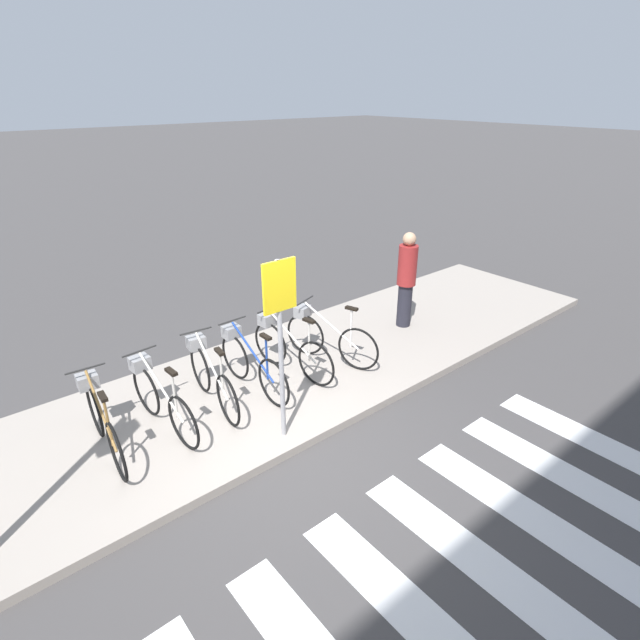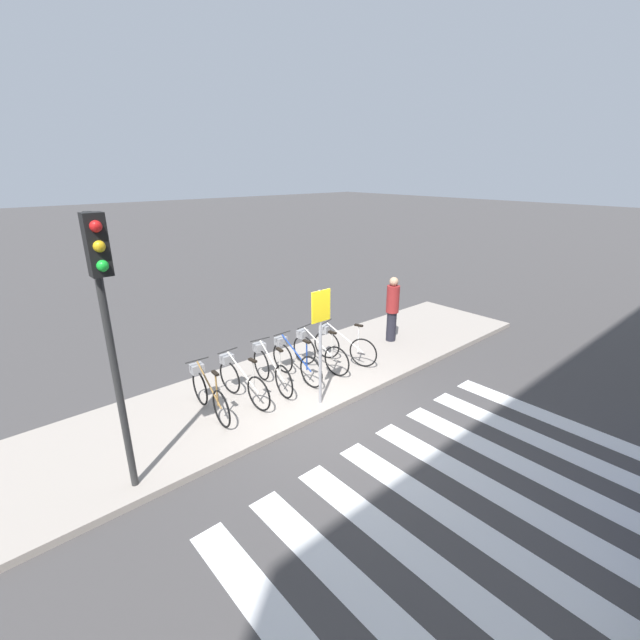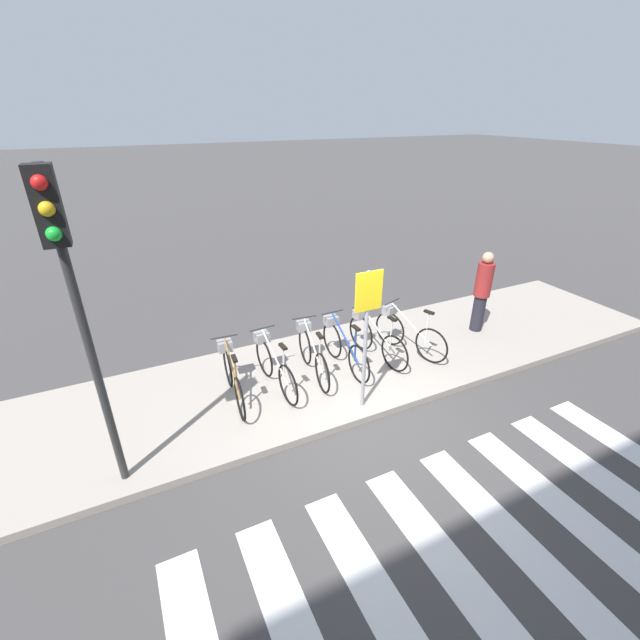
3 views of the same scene
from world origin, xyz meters
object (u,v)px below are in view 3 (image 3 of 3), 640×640
object	(u,v)px
parked_bicycle_2	(311,352)
sign_post	(367,319)
parked_bicycle_3	(342,345)
parked_bicycle_4	(374,336)
parked_bicycle_5	(406,331)
pedestrian	(482,290)
parked_bicycle_0	(232,374)
traffic_light	(69,281)
parked_bicycle_1	(273,364)

from	to	relation	value
parked_bicycle_2	sign_post	world-z (taller)	sign_post
parked_bicycle_3	parked_bicycle_4	world-z (taller)	same
parked_bicycle_2	parked_bicycle_5	xyz separation A→B (m)	(2.02, -0.09, 0.00)
pedestrian	parked_bicycle_0	bearing A→B (deg)	-179.15
parked_bicycle_5	traffic_light	size ratio (longest dim) A/B	0.41
traffic_light	sign_post	xyz separation A→B (m)	(3.63, 0.05, -1.24)
parked_bicycle_2	parked_bicycle_4	distance (m)	1.33
parked_bicycle_0	parked_bicycle_1	distance (m)	0.73
parked_bicycle_3	pedestrian	size ratio (longest dim) A/B	0.95
parked_bicycle_0	parked_bicycle_5	world-z (taller)	same
pedestrian	traffic_light	distance (m)	7.61
parked_bicycle_0	parked_bicycle_2	distance (m)	1.49
traffic_light	sign_post	size ratio (longest dim) A/B	1.69
parked_bicycle_0	traffic_light	world-z (taller)	traffic_light
pedestrian	sign_post	xyz separation A→B (m)	(-3.63, -1.23, 0.65)
traffic_light	sign_post	bearing A→B (deg)	0.71
parked_bicycle_5	sign_post	xyz separation A→B (m)	(-1.67, -1.14, 1.14)
parked_bicycle_1	sign_post	world-z (taller)	sign_post
parked_bicycle_5	sign_post	size ratio (longest dim) A/B	0.69
parked_bicycle_1	parked_bicycle_5	size ratio (longest dim) A/B	1.05
parked_bicycle_0	parked_bicycle_4	size ratio (longest dim) A/B	1.01
parked_bicycle_5	parked_bicycle_4	bearing A→B (deg)	172.52
parked_bicycle_1	traffic_light	bearing A→B (deg)	-154.34
parked_bicycle_2	parked_bicycle_5	size ratio (longest dim) A/B	1.05
parked_bicycle_1	sign_post	size ratio (longest dim) A/B	0.72
parked_bicycle_4	traffic_light	xyz separation A→B (m)	(-4.61, -1.28, 2.38)
parked_bicycle_2	traffic_light	size ratio (longest dim) A/B	0.42
parked_bicycle_5	sign_post	bearing A→B (deg)	-145.57
pedestrian	parked_bicycle_2	bearing A→B (deg)	179.87
parked_bicycle_0	parked_bicycle_2	bearing A→B (deg)	3.46
parked_bicycle_5	traffic_light	bearing A→B (deg)	-167.35
pedestrian	parked_bicycle_5	bearing A→B (deg)	-177.57
parked_bicycle_2	parked_bicycle_3	size ratio (longest dim) A/B	1.00
parked_bicycle_4	pedestrian	bearing A→B (deg)	-0.16
parked_bicycle_1	parked_bicycle_4	size ratio (longest dim) A/B	1.01
parked_bicycle_1	pedestrian	distance (m)	4.77
traffic_light	parked_bicycle_2	bearing A→B (deg)	21.36
parked_bicycle_4	sign_post	world-z (taller)	sign_post
parked_bicycle_3	pedestrian	distance (m)	3.39
parked_bicycle_2	sign_post	distance (m)	1.72
parked_bicycle_0	pedestrian	xyz separation A→B (m)	(5.47, 0.08, 0.49)
traffic_light	parked_bicycle_0	bearing A→B (deg)	33.71
traffic_light	parked_bicycle_3	bearing A→B (deg)	17.85
parked_bicycle_5	pedestrian	size ratio (longest dim) A/B	0.91
parked_bicycle_3	pedestrian	world-z (taller)	pedestrian
parked_bicycle_1	parked_bicycle_2	bearing A→B (deg)	5.49
parked_bicycle_3	parked_bicycle_5	size ratio (longest dim) A/B	1.05
parked_bicycle_2	traffic_light	xyz separation A→B (m)	(-3.28, -1.28, 2.38)
parked_bicycle_5	sign_post	world-z (taller)	sign_post
parked_bicycle_1	parked_bicycle_3	xyz separation A→B (m)	(1.38, 0.05, 0.00)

